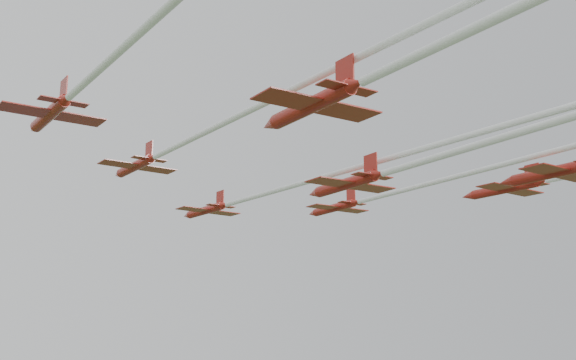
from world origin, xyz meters
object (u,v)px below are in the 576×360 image
jet_row2_right (381,196)px  jet_row3_mid (460,150)px  jet_lead (298,184)px  jet_row4_left (421,54)px  jet_row3_left (125,45)px  jet_row2_left (219,125)px

jet_row2_right → jet_row3_mid: 27.63m
jet_lead → jet_row4_left: (-14.19, -35.73, -0.94)m
jet_row3_mid → jet_row4_left: (-14.35, -11.57, 0.91)m
jet_lead → jet_row2_right: size_ratio=1.60×
jet_lead → jet_row3_left: size_ratio=1.18×
jet_row2_right → jet_row3_left: jet_row2_right is taller
jet_lead → jet_row3_mid: size_ratio=1.14×
jet_row3_mid → jet_row3_left: bearing=-178.9°
jet_row3_left → jet_row2_left: bearing=45.0°
jet_row2_right → jet_row3_mid: bearing=-117.5°
jet_lead → jet_row3_mid: 24.23m
jet_row3_left → jet_row4_left: bearing=-38.1°
jet_row3_left → jet_row2_right: bearing=31.0°
jet_row3_mid → jet_row4_left: jet_row4_left is taller
jet_row3_left → jet_row4_left: 17.28m
jet_row2_right → jet_row4_left: (-26.13, -36.49, -1.05)m
jet_row2_left → jet_row3_mid: 20.09m
jet_row2_right → jet_row4_left: size_ratio=0.85×
jet_row2_right → jet_lead: bearing=-178.6°
jet_lead → jet_row3_mid: (0.16, -24.16, -1.85)m
jet_row2_right → jet_row3_left: size_ratio=0.74×
jet_lead → jet_row3_mid: jet_lead is taller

